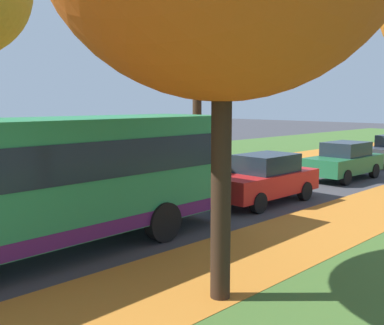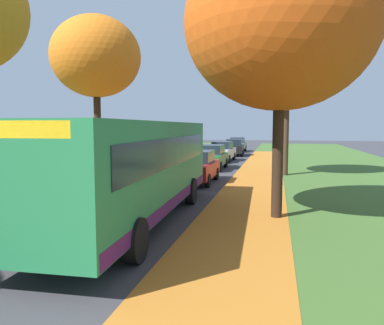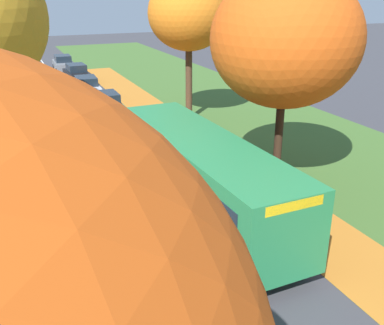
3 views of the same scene
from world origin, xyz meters
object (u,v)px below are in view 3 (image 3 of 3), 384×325
Objects in this scene: bus at (202,173)px; car_black_fourth_in_line at (77,74)px; tree_right_mid at (189,14)px; car_red_lead at (141,132)px; car_silver_third_in_line at (87,88)px; car_grey_trailing at (63,64)px; tree_right_near at (286,40)px; bollard_fifth at (76,287)px; car_green_following at (107,106)px.

bus is 2.45× the size of car_black_fourth_in_line.
car_red_lead is (-4.39, -4.06, -5.54)m from tree_right_mid.
car_silver_third_in_line is 12.21m from car_grey_trailing.
tree_right_near reaches higher than bus.
tree_right_mid reaches higher than bus.
tree_right_mid is 11.57× the size of bollard_fifth.
bollard_fifth is at bearing -101.65° from car_silver_third_in_line.
car_grey_trailing is (-4.80, 20.32, -5.54)m from tree_right_mid.
car_red_lead is 18.37m from car_black_fourth_in_line.
car_red_lead is (-3.94, 6.58, -5.12)m from tree_right_near.
car_grey_trailing is (-0.08, 18.12, 0.00)m from car_green_following.
tree_right_mid is 2.00× the size of car_black_fourth_in_line.
car_green_following is 1.00× the size of car_grey_trailing.
car_red_lead is 0.98× the size of car_silver_third_in_line.
bus reaches higher than car_black_fourth_in_line.
tree_right_near is 19.93m from car_silver_third_in_line.
bus is at bearing -89.60° from car_green_following.
bus is 2.48× the size of car_green_following.
bollard_fifth is 0.18× the size of car_red_lead.
tree_right_mid reaches higher than bollard_fifth.
bus is 32.52m from car_grey_trailing.
bus is at bearing -91.63° from car_red_lead.
tree_right_near is 2.00× the size of car_silver_third_in_line.
car_black_fourth_in_line is (-4.05, 24.96, -5.12)m from tree_right_near.
car_red_lead is 24.39m from car_grey_trailing.
car_grey_trailing is at bearing 103.29° from tree_right_mid.
bollard_fifth is at bearing -99.89° from car_black_fourth_in_line.
car_silver_third_in_line is at bearing 78.35° from bollard_fifth.
car_green_following is (-4.27, 12.85, -5.12)m from tree_right_near.
tree_right_near is 2.03× the size of car_grey_trailing.
tree_right_mid is at bearing -25.05° from car_green_following.
car_black_fourth_in_line is at bearing 88.97° from car_green_following.
car_red_lead and car_grey_trailing have the same top height.
car_grey_trailing is at bearing 92.83° from car_black_fourth_in_line.
bollard_fifth is 12.26m from car_red_lead.
bollard_fifth is at bearing -97.76° from car_grey_trailing.
car_red_lead is 0.98× the size of car_black_fourth_in_line.
car_silver_third_in_line is 6.21m from car_black_fourth_in_line.
bus is 14.42m from car_green_following.
car_grey_trailing is at bearing 89.81° from car_silver_third_in_line.
bollard_fifth is at bearing -115.36° from car_red_lead.
car_red_lead and car_green_following have the same top height.
car_silver_third_in_line is (-4.39, 18.76, -5.12)m from tree_right_near.
car_black_fourth_in_line is at bearing 80.11° from bollard_fifth.
car_green_following is 12.11m from car_black_fourth_in_line.
car_green_following is (-4.72, 2.21, -5.54)m from tree_right_mid.
car_green_following is at bearing -88.82° from car_silver_third_in_line.
bus is 2.49× the size of car_red_lead.
car_silver_third_in_line is (-0.12, 5.91, 0.00)m from car_green_following.
car_green_following is (4.91, 17.34, 0.44)m from bollard_fifth.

